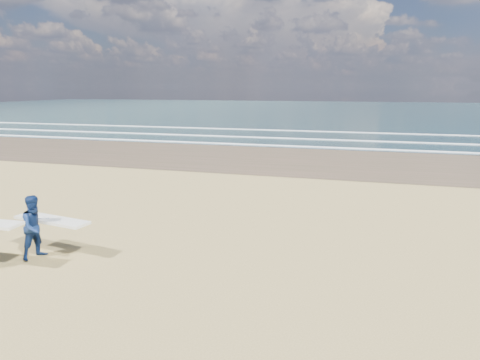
% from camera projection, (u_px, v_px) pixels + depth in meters
% --- Properties ---
extents(ocean, '(220.00, 100.00, 0.02)m').
position_uv_depth(ocean, '(434.00, 112.00, 72.98)').
color(ocean, '#193238').
rests_on(ocean, ground).
extents(surfer_far, '(2.25, 1.25, 1.64)m').
position_uv_depth(surfer_far, '(37.00, 226.00, 10.88)').
color(surfer_far, '#0E2251').
rests_on(surfer_far, ground).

